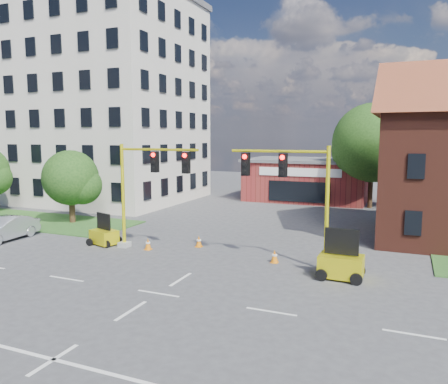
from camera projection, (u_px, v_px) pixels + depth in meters
The scene contains 16 objects.
ground at pixel (158, 294), 18.58m from camera, with size 120.00×120.00×0.00m, color #403F42.
grass_verge_nw at pixel (10, 218), 35.39m from camera, with size 22.00×6.00×0.08m, color #2A531F.
lane_markings at pixel (115, 321), 15.84m from camera, with size 60.00×36.00×0.01m, color white, non-canonical shape.
office_block at pixel (100, 100), 44.96m from camera, with size 18.40×15.40×20.60m.
brick_shop at pixel (308, 179), 45.73m from camera, with size 12.40×8.40×4.30m.
tree_large at pixel (377, 146), 39.97m from camera, with size 7.65×7.29×9.68m.
tree_nw_front at pixel (74, 180), 33.11m from camera, with size 4.40×4.19×5.60m.
signal_mast_west at pixel (146, 184), 25.23m from camera, with size 5.30×0.60×6.20m.
signal_mast_east at pixel (294, 191), 21.89m from camera, with size 5.30×0.60×6.20m.
trailer_west at pixel (104, 235), 26.84m from camera, with size 1.91×1.56×1.88m.
trailer_east at pixel (341, 264), 20.45m from camera, with size 2.02×1.36×2.28m.
cone_a at pixel (148, 244), 25.69m from camera, with size 0.40×0.40×0.70m.
cone_b at pixel (199, 241), 26.32m from camera, with size 0.40×0.40×0.70m.
cone_c at pixel (275, 256), 23.05m from camera, with size 0.40×0.40×0.70m.
cone_d at pixel (328, 271), 20.64m from camera, with size 0.40×0.40×0.70m.
sedan_silver_front at pixel (5, 229), 27.91m from camera, with size 1.61×4.61×1.52m, color #A3A6AB.
Camera 1 is at (9.50, -15.40, 6.67)m, focal length 35.00 mm.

